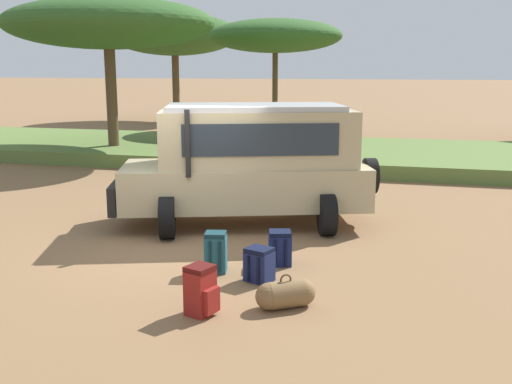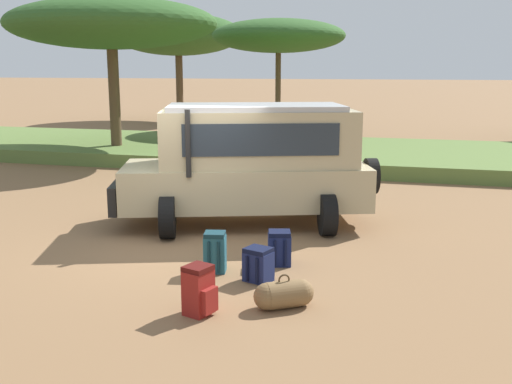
% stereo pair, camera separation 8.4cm
% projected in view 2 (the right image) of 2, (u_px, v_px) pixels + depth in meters
% --- Properties ---
extents(ground_plane, '(320.00, 320.00, 0.00)m').
position_uv_depth(ground_plane, '(184.00, 245.00, 10.90)').
color(ground_plane, olive).
extents(grass_bank, '(120.00, 7.00, 0.44)m').
position_uv_depth(grass_bank, '(301.00, 153.00, 21.06)').
color(grass_bank, '#5B7538').
rests_on(grass_bank, ground_plane).
extents(safari_vehicle, '(5.44, 3.68, 2.44)m').
position_uv_depth(safari_vehicle, '(251.00, 162.00, 12.10)').
color(safari_vehicle, tan).
rests_on(safari_vehicle, ground_plane).
extents(backpack_beside_front_wheel, '(0.46, 0.42, 0.66)m').
position_uv_depth(backpack_beside_front_wheel, '(199.00, 291.00, 7.76)').
color(backpack_beside_front_wheel, maroon).
rests_on(backpack_beside_front_wheel, ground_plane).
extents(backpack_cluster_center, '(0.47, 0.48, 0.52)m').
position_uv_depth(backpack_cluster_center, '(259.00, 265.00, 9.00)').
color(backpack_cluster_center, navy).
rests_on(backpack_cluster_center, ground_plane).
extents(backpack_near_rear_wheel, '(0.44, 0.48, 0.57)m').
position_uv_depth(backpack_near_rear_wheel, '(279.00, 248.00, 9.74)').
color(backpack_near_rear_wheel, navy).
rests_on(backpack_near_rear_wheel, ground_plane).
extents(backpack_outermost, '(0.39, 0.44, 0.64)m').
position_uv_depth(backpack_outermost, '(215.00, 252.00, 9.40)').
color(backpack_outermost, '#235B6B').
rests_on(backpack_outermost, ground_plane).
extents(duffel_bag_low_black_case, '(0.76, 0.62, 0.47)m').
position_uv_depth(duffel_bag_low_black_case, '(284.00, 294.00, 8.00)').
color(duffel_bag_low_black_case, brown).
rests_on(duffel_bag_low_black_case, ground_plane).
extents(acacia_tree_far_left, '(7.71, 6.93, 6.30)m').
position_uv_depth(acacia_tree_far_left, '(178.00, 35.00, 35.29)').
color(acacia_tree_far_left, brown).
rests_on(acacia_tree_far_left, ground_plane).
extents(acacia_tree_left_mid, '(7.41, 6.38, 5.49)m').
position_uv_depth(acacia_tree_left_mid, '(111.00, 24.00, 20.51)').
color(acacia_tree_left_mid, brown).
rests_on(acacia_tree_left_mid, ground_plane).
extents(acacia_tree_centre_back, '(5.87, 5.68, 5.26)m').
position_uv_depth(acacia_tree_centre_back, '(278.00, 36.00, 26.23)').
color(acacia_tree_centre_back, brown).
rests_on(acacia_tree_centre_back, ground_plane).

